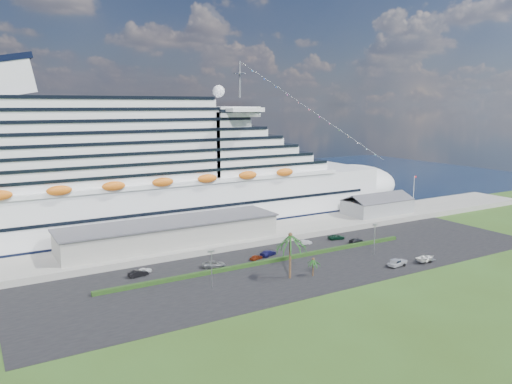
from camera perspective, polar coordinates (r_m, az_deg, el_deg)
ground at (r=119.85m, az=8.99°, el=-9.48°), size 420.00×420.00×0.00m
asphalt_lot at (r=128.01m, az=5.83°, el=-8.10°), size 140.00×38.00×0.12m
wharf at (r=151.09m, az=-0.71°, el=-4.90°), size 240.00×20.00×1.80m
water at (r=231.95m, az=-11.85°, el=-0.10°), size 420.00×160.00×0.02m
cruise_ship at (r=160.77m, az=-11.71°, el=1.54°), size 191.00×38.00×54.00m
terminal_building at (r=139.71m, az=-9.67°, el=-4.54°), size 61.00×15.00×6.30m
port_shed at (r=181.20m, az=13.70°, el=-1.55°), size 24.00×12.31×7.37m
flagpole at (r=193.39m, az=17.59°, el=0.15°), size 1.08×0.16×12.00m
hedge at (r=127.48m, az=1.57°, el=-7.89°), size 88.00×1.10×0.90m
lamp_post_left at (r=110.16m, az=-5.10°, el=-8.22°), size 1.60×0.35×8.27m
lamp_post_right at (r=136.85m, az=13.41°, el=-4.83°), size 1.60×0.35×8.27m
palm_tall at (r=114.35m, az=3.95°, el=-5.50°), size 8.82×8.82×11.13m
palm_short at (r=117.87m, az=6.56°, el=-7.88°), size 3.53×3.53×4.56m
parked_car_0 at (r=122.56m, az=-12.71°, el=-8.76°), size 4.42×3.01×1.40m
parked_car_1 at (r=120.77m, az=-13.33°, el=-9.03°), size 4.88×2.30×1.55m
parked_car_2 at (r=124.30m, az=-4.83°, el=-8.23°), size 6.25×4.39×1.58m
parked_car_3 at (r=132.97m, az=1.37°, el=-6.98°), size 5.86×4.07×1.58m
parked_car_4 at (r=129.82m, az=0.01°, el=-7.47°), size 4.05×2.56×1.28m
parked_car_5 at (r=143.91m, az=5.62°, el=-5.75°), size 4.17×1.51×1.36m
parked_car_6 at (r=150.61m, az=9.16°, el=-5.11°), size 5.47×3.50×1.40m
parked_car_7 at (r=148.04m, az=11.35°, el=-5.45°), size 4.94×2.49×1.38m
pickup_truck at (r=129.18m, az=15.83°, el=-7.77°), size 5.47×2.69×1.84m
boat_trailer at (r=134.51m, az=18.88°, el=-7.14°), size 6.39×4.17×1.83m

